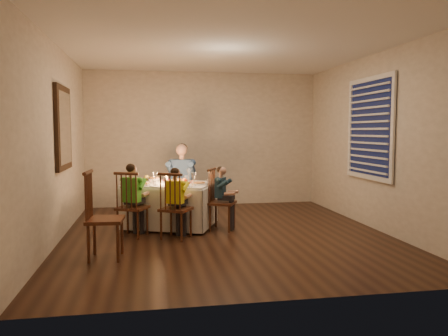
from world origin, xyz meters
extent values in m
plane|color=black|center=(0.00, 0.00, 0.00)|extent=(5.00, 5.00, 0.00)
cube|color=beige|center=(-2.25, 0.00, 1.30)|extent=(0.02, 5.00, 2.60)
cube|color=beige|center=(2.25, 0.00, 1.30)|extent=(0.02, 5.00, 2.60)
cube|color=beige|center=(0.00, 2.50, 1.30)|extent=(4.50, 0.02, 2.60)
plane|color=white|center=(0.00, 0.00, 2.60)|extent=(5.00, 5.00, 0.00)
cube|color=white|center=(-0.76, 0.60, 0.65)|extent=(1.49, 1.29, 0.04)
cube|color=white|center=(-0.60, 1.02, 0.33)|extent=(1.21, 0.49, 0.61)
cube|color=white|center=(-0.93, 0.17, 0.33)|extent=(1.21, 0.49, 0.61)
cube|color=white|center=(-0.17, 0.36, 0.33)|extent=(0.36, 0.87, 0.61)
cube|color=white|center=(-1.35, 0.83, 0.33)|extent=(0.36, 0.87, 0.61)
cylinder|color=white|center=(-0.62, 0.86, 0.68)|extent=(0.34, 0.34, 0.02)
cylinder|color=white|center=(-1.15, 0.44, 0.68)|extent=(0.34, 0.34, 0.02)
cylinder|color=white|center=(-0.61, 0.23, 0.68)|extent=(0.34, 0.34, 0.02)
cylinder|color=white|center=(-0.33, 0.39, 0.68)|extent=(0.34, 0.34, 0.02)
cylinder|color=white|center=(-0.81, 0.62, 0.72)|extent=(0.06, 0.06, 0.10)
cylinder|color=white|center=(-0.67, 0.56, 0.72)|extent=(0.06, 0.06, 0.10)
sphere|color=yellow|center=(-1.11, 1.02, 0.71)|extent=(0.09, 0.09, 0.09)
sphere|color=orange|center=(-0.53, 0.55, 0.71)|extent=(0.08, 0.08, 0.08)
imported|color=white|center=(-0.99, 0.90, 0.69)|extent=(0.20, 0.20, 0.05)
cube|color=black|center=(-2.22, 0.30, 1.50)|extent=(0.05, 0.95, 1.15)
cube|color=white|center=(-2.19, 0.30, 1.50)|extent=(0.01, 0.78, 0.98)
cube|color=black|center=(2.23, 0.10, 1.50)|extent=(0.01, 1.20, 1.40)
cube|color=white|center=(2.21, 0.10, 1.50)|extent=(0.03, 1.34, 1.54)
camera|label=1|loc=(-1.08, -6.01, 1.46)|focal=35.00mm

